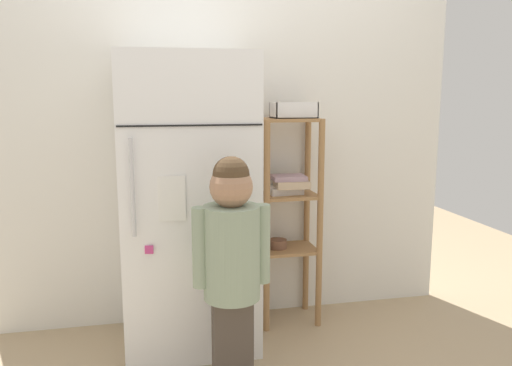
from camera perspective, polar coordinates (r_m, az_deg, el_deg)
The scene contains 6 objects.
ground_plane at distance 3.04m, azimuth -1.67°, elevation -16.73°, with size 6.00×6.00×0.00m, color tan.
kitchen_wall_back at distance 3.08m, azimuth -2.94°, elevation 3.73°, with size 2.75×0.03×2.07m, color silver.
refrigerator at distance 2.77m, azimuth -7.59°, elevation -2.26°, with size 0.70×0.62×1.57m.
child_standing at distance 2.32m, azimuth -2.74°, elevation -7.67°, with size 0.35×0.26×1.10m.
pantry_shelf_unit at distance 3.03m, azimuth 3.53°, elevation -2.38°, with size 0.35×0.28×1.23m.
fruit_bin at distance 2.96m, azimuth 4.15°, elevation 7.95°, with size 0.25×0.17×0.09m.
Camera 1 is at (-0.50, -2.68, 1.36)m, focal length 35.88 mm.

